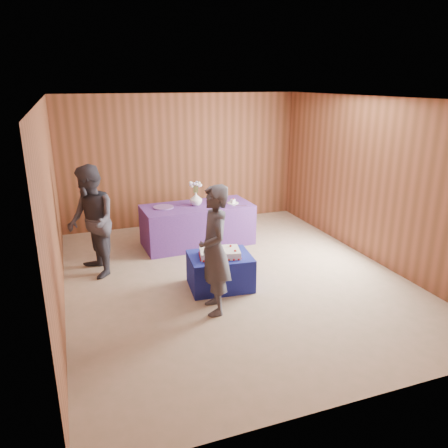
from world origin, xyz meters
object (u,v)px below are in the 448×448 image
cake_table (220,271)px  serving_table (197,225)px  sheet_cake (220,253)px  guest_right (91,222)px  vase (196,199)px  guest_left (214,250)px

cake_table → serving_table: (0.21, 1.85, 0.12)m
sheet_cake → guest_right: size_ratio=0.38×
vase → guest_right: guest_right is taller
cake_table → guest_left: guest_left is taller
vase → guest_right: bearing=-157.3°
guest_right → guest_left: bearing=26.4°
cake_table → serving_table: bearing=89.3°
guest_left → guest_right: 2.22m
cake_table → guest_right: (-1.71, 1.08, 0.63)m
guest_left → guest_right: bearing=-135.0°
guest_right → serving_table: bearing=99.1°
sheet_cake → guest_right: 2.05m
vase → guest_right: size_ratio=0.14×
serving_table → guest_right: guest_right is taller
serving_table → guest_right: (-1.91, -0.77, 0.50)m
sheet_cake → vase: vase is taller
cake_table → guest_right: guest_right is taller
sheet_cake → guest_right: guest_right is taller
serving_table → guest_left: 2.58m
cake_table → sheet_cake: sheet_cake is taller
vase → guest_right: 2.06m
guest_left → sheet_cake: bearing=160.5°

